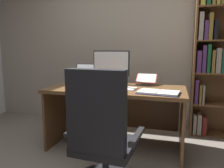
% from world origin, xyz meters
% --- Properties ---
extents(wall_back, '(5.38, 0.12, 2.87)m').
position_xyz_m(wall_back, '(0.00, 1.87, 1.43)').
color(wall_back, '#A89E8E').
rests_on(wall_back, ground).
extents(desk, '(1.64, 0.79, 0.76)m').
position_xyz_m(desk, '(0.08, 0.97, 0.55)').
color(desk, brown).
rests_on(desk, ground).
extents(bookshelf, '(0.82, 0.28, 2.23)m').
position_xyz_m(bookshelf, '(1.31, 1.65, 1.17)').
color(bookshelf, brown).
rests_on(bookshelf, ground).
extents(office_chair, '(0.64, 0.60, 1.08)m').
position_xyz_m(office_chair, '(0.19, -0.00, 0.46)').
color(office_chair, '#232326').
rests_on(office_chair, ground).
extents(monitor, '(0.49, 0.16, 0.44)m').
position_xyz_m(monitor, '(-0.06, 1.16, 0.99)').
color(monitor, '#232326').
rests_on(monitor, desk).
extents(laptop, '(0.31, 0.35, 0.25)m').
position_xyz_m(laptop, '(-0.48, 1.17, 0.81)').
color(laptop, '#232326').
rests_on(laptop, desk).
extents(keyboard, '(0.42, 0.15, 0.02)m').
position_xyz_m(keyboard, '(-0.06, 0.73, 0.77)').
color(keyboard, '#232326').
rests_on(keyboard, desk).
extents(computer_mouse, '(0.06, 0.10, 0.04)m').
position_xyz_m(computer_mouse, '(-0.36, 0.73, 0.78)').
color(computer_mouse, '#232326').
rests_on(computer_mouse, desk).
extents(reading_stand_with_book, '(0.26, 0.26, 0.13)m').
position_xyz_m(reading_stand_with_book, '(0.41, 1.21, 0.83)').
color(reading_stand_with_book, '#232326').
rests_on(reading_stand_with_book, desk).
extents(open_binder, '(0.46, 0.32, 0.02)m').
position_xyz_m(open_binder, '(0.60, 0.68, 0.77)').
color(open_binder, navy).
rests_on(open_binder, desk).
extents(notepad, '(0.17, 0.23, 0.01)m').
position_xyz_m(notepad, '(0.25, 0.85, 0.76)').
color(notepad, silver).
rests_on(notepad, desk).
extents(pen, '(0.13, 0.06, 0.01)m').
position_xyz_m(pen, '(0.27, 0.85, 0.77)').
color(pen, black).
rests_on(pen, notepad).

